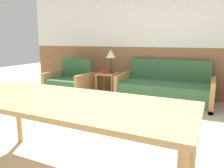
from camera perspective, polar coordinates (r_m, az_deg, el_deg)
ground_plane at (r=2.71m, az=1.65°, el=-15.99°), size 16.00×16.00×0.00m
wall_back at (r=4.93m, az=14.40°, el=12.28°), size 7.20×0.06×2.70m
couch at (r=4.53m, az=13.50°, el=-1.59°), size 1.85×0.86×0.84m
armchair at (r=5.07m, az=-11.00°, el=-0.17°), size 0.95×0.75×0.81m
side_table at (r=4.85m, az=-1.11°, el=1.62°), size 0.44×0.44×0.53m
table_lamp at (r=4.84m, az=-0.32°, el=7.54°), size 0.22×0.22×0.51m
book_stack at (r=4.77m, az=-1.83°, el=3.17°), size 0.22×0.17×0.06m
dining_table at (r=1.91m, az=-11.77°, el=-5.92°), size 2.13×0.83×0.75m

